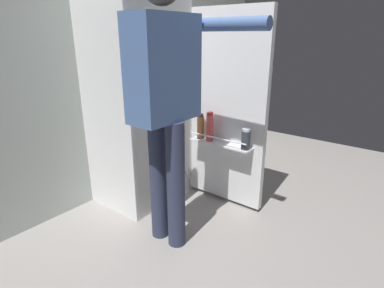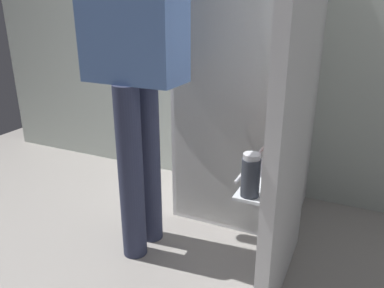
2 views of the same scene
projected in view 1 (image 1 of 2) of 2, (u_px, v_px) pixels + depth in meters
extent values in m
plane|color=gray|center=(190.00, 214.00, 2.54)|extent=(5.12, 5.12, 0.00)
cube|color=beige|center=(108.00, 45.00, 2.61)|extent=(4.40, 0.10, 2.58)
cube|color=white|center=(139.00, 107.00, 2.58)|extent=(0.69, 0.57, 1.62)
cube|color=white|center=(164.00, 111.00, 2.42)|extent=(0.65, 0.01, 1.58)
cube|color=white|center=(159.00, 101.00, 2.42)|extent=(0.61, 0.09, 0.01)
cube|color=white|center=(227.00, 110.00, 2.50)|extent=(0.05, 0.68, 1.54)
cube|color=white|center=(221.00, 144.00, 2.52)|extent=(0.12, 0.54, 0.01)
cylinder|color=silver|center=(217.00, 138.00, 2.46)|extent=(0.01, 0.51, 0.01)
cylinder|color=#333842|center=(246.00, 140.00, 2.36)|extent=(0.07, 0.07, 0.14)
cylinder|color=silver|center=(246.00, 130.00, 2.33)|extent=(0.06, 0.06, 0.02)
cylinder|color=brown|center=(201.00, 127.00, 2.61)|extent=(0.06, 0.06, 0.18)
cylinder|color=black|center=(201.00, 115.00, 2.57)|extent=(0.05, 0.05, 0.03)
cylinder|color=#DB4C47|center=(210.00, 128.00, 2.54)|extent=(0.06, 0.06, 0.22)
cylinder|color=#B22D28|center=(210.00, 114.00, 2.50)|extent=(0.05, 0.05, 0.02)
cylinder|color=#2D334C|center=(158.00, 180.00, 2.14)|extent=(0.12, 0.12, 0.87)
cylinder|color=#2D334C|center=(176.00, 186.00, 2.04)|extent=(0.12, 0.12, 0.87)
cube|color=#4C6BA3|center=(164.00, 69.00, 1.84)|extent=(0.45, 0.23, 0.62)
cylinder|color=#4C6BA3|center=(138.00, 70.00, 1.98)|extent=(0.08, 0.08, 0.58)
cylinder|color=#4C6BA3|center=(224.00, 24.00, 1.84)|extent=(0.09, 0.58, 0.08)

